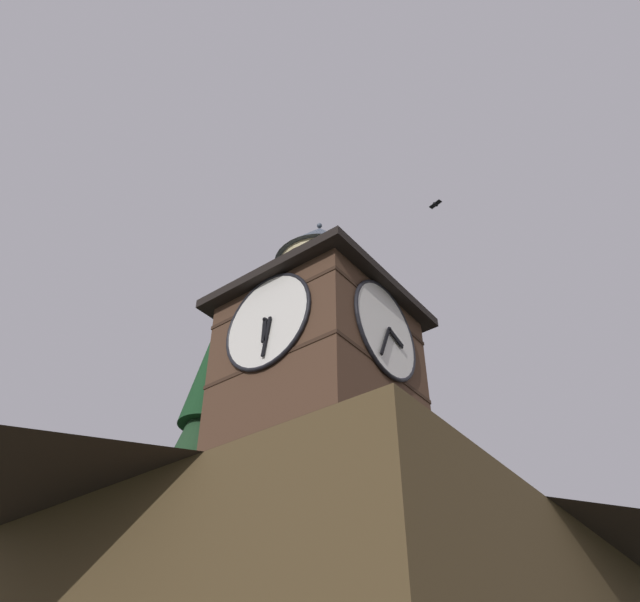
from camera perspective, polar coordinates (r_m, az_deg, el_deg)
The scene contains 4 objects.
clock_tower at distance 16.22m, azimuth -0.04°, elevation -5.45°, with size 4.66×4.66×8.19m.
pine_tree_behind at distance 20.34m, azimuth -11.98°, elevation -22.01°, with size 5.28×5.28×14.60m.
moon at distance 50.99m, azimuth -26.42°, elevation -20.56°, with size 2.21×2.21×2.21m.
flying_bird_high at distance 25.83m, azimuth 10.33°, elevation 8.55°, with size 0.29×0.56×0.15m.
Camera 1 is at (10.50, 5.55, 1.30)m, focal length 35.62 mm.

